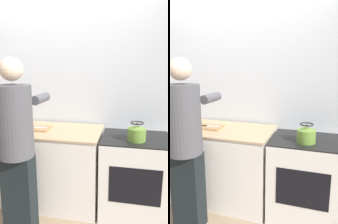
# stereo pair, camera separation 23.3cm
# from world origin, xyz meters

# --- Properties ---
(ground_plane) EXTENTS (12.00, 12.00, 0.00)m
(ground_plane) POSITION_xyz_m (0.00, 0.00, 0.00)
(ground_plane) COLOR #997F60
(wall_back) EXTENTS (8.00, 0.05, 2.60)m
(wall_back) POSITION_xyz_m (0.00, 0.73, 1.30)
(wall_back) COLOR silver
(wall_back) RESTS_ON ground_plane
(counter) EXTENTS (1.80, 0.69, 0.91)m
(counter) POSITION_xyz_m (-0.38, 0.33, 0.46)
(counter) COLOR silver
(counter) RESTS_ON ground_plane
(oven) EXTENTS (0.73, 0.60, 0.89)m
(oven) POSITION_xyz_m (0.90, 0.30, 0.45)
(oven) COLOR silver
(oven) RESTS_ON ground_plane
(person) EXTENTS (0.38, 0.61, 1.73)m
(person) POSITION_xyz_m (-0.21, -0.22, 0.94)
(person) COLOR black
(person) RESTS_ON ground_plane
(cutting_board) EXTENTS (0.33, 0.22, 0.02)m
(cutting_board) POSITION_xyz_m (-0.25, 0.32, 0.92)
(cutting_board) COLOR #A87A4C
(cutting_board) RESTS_ON counter
(knife) EXTENTS (0.25, 0.05, 0.01)m
(knife) POSITION_xyz_m (-0.26, 0.32, 0.93)
(knife) COLOR silver
(knife) RESTS_ON cutting_board
(kettle) EXTENTS (0.19, 0.19, 0.19)m
(kettle) POSITION_xyz_m (0.90, 0.20, 0.97)
(kettle) COLOR olive
(kettle) RESTS_ON oven
(bowl_prep) EXTENTS (0.17, 0.17, 0.07)m
(bowl_prep) POSITION_xyz_m (-0.69, 0.37, 0.95)
(bowl_prep) COLOR brown
(bowl_prep) RESTS_ON counter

